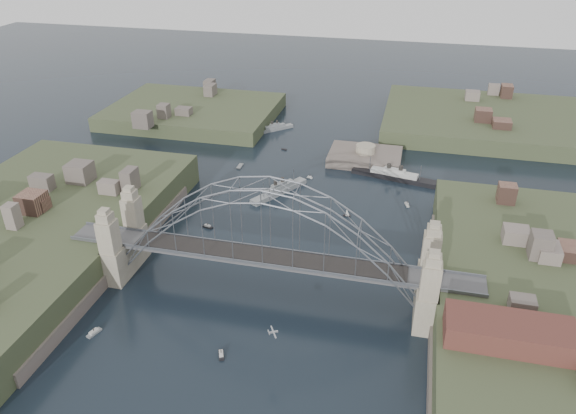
% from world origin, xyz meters
% --- Properties ---
extents(ground, '(500.00, 500.00, 0.00)m').
position_xyz_m(ground, '(0.00, 0.00, 0.00)').
color(ground, black).
rests_on(ground, ground).
extents(bridge, '(84.00, 13.80, 24.60)m').
position_xyz_m(bridge, '(0.00, 0.00, 12.32)').
color(bridge, '#4D4D50').
rests_on(bridge, ground).
extents(shore_west, '(50.50, 90.00, 12.00)m').
position_xyz_m(shore_west, '(-57.32, 0.00, 1.97)').
color(shore_west, '#3A4428').
rests_on(shore_west, ground).
extents(shore_east, '(50.50, 90.00, 12.00)m').
position_xyz_m(shore_east, '(57.32, 0.00, 1.97)').
color(shore_east, '#3A4428').
rests_on(shore_east, ground).
extents(headland_nw, '(60.00, 45.00, 9.00)m').
position_xyz_m(headland_nw, '(-55.00, 95.00, 0.50)').
color(headland_nw, '#3A4428').
rests_on(headland_nw, ground).
extents(headland_ne, '(70.00, 55.00, 9.50)m').
position_xyz_m(headland_ne, '(50.00, 110.00, 0.75)').
color(headland_ne, '#3A4428').
rests_on(headland_ne, ground).
extents(fort_island, '(22.00, 16.00, 9.40)m').
position_xyz_m(fort_island, '(12.00, 70.00, -0.34)').
color(fort_island, '#5D524A').
rests_on(fort_island, ground).
extents(wharf_shed, '(20.00, 8.00, 4.00)m').
position_xyz_m(wharf_shed, '(44.00, -14.00, 10.00)').
color(wharf_shed, '#592D26').
rests_on(wharf_shed, shore_east).
extents(naval_cruiser_near, '(12.18, 18.23, 5.88)m').
position_xyz_m(naval_cruiser_near, '(-8.54, 42.70, 0.91)').
color(naval_cruiser_near, gray).
rests_on(naval_cruiser_near, ground).
extents(naval_cruiser_far, '(11.47, 11.55, 4.83)m').
position_xyz_m(naval_cruiser_far, '(-22.19, 89.39, 0.75)').
color(naval_cruiser_far, gray).
rests_on(naval_cruiser_far, ground).
extents(ocean_liner, '(25.03, 8.45, 6.10)m').
position_xyz_m(ocean_liner, '(21.68, 59.38, 0.95)').
color(ocean_liner, black).
rests_on(ocean_liner, ground).
extents(aeroplane, '(1.88, 2.85, 0.46)m').
position_xyz_m(aeroplane, '(6.66, -20.43, 7.80)').
color(aeroplane, '#A0A3A8').
extents(small_boat_a, '(2.79, 1.55, 1.43)m').
position_xyz_m(small_boat_a, '(-21.08, 20.72, 0.28)').
color(small_boat_a, beige).
rests_on(small_boat_a, ground).
extents(small_boat_b, '(2.00, 1.07, 2.38)m').
position_xyz_m(small_boat_b, '(11.51, 34.45, 0.95)').
color(small_boat_b, beige).
rests_on(small_boat_b, ground).
extents(small_boat_c, '(1.79, 2.70, 1.43)m').
position_xyz_m(small_boat_c, '(-2.89, -20.04, 0.28)').
color(small_boat_c, beige).
rests_on(small_boat_c, ground).
extents(small_boat_d, '(1.43, 2.40, 1.43)m').
position_xyz_m(small_boat_d, '(26.20, 43.94, 0.29)').
color(small_boat_d, beige).
rests_on(small_boat_d, ground).
extents(small_boat_e, '(1.30, 3.75, 0.45)m').
position_xyz_m(small_boat_e, '(-24.56, 56.90, 0.15)').
color(small_boat_e, beige).
rests_on(small_boat_e, ground).
extents(small_boat_f, '(1.71, 0.76, 1.43)m').
position_xyz_m(small_boat_f, '(-2.21, 54.06, 0.30)').
color(small_boat_f, beige).
rests_on(small_boat_f, ground).
extents(small_boat_h, '(1.85, 1.13, 0.45)m').
position_xyz_m(small_boat_h, '(-14.67, 72.97, 0.15)').
color(small_boat_h, beige).
rests_on(small_boat_h, ground).
extents(small_boat_i, '(2.19, 0.88, 1.43)m').
position_xyz_m(small_boat_i, '(34.27, 13.94, 0.29)').
color(small_boat_i, beige).
rests_on(small_boat_i, ground).
extents(small_boat_j, '(1.87, 3.15, 1.43)m').
position_xyz_m(small_boat_j, '(-27.72, -20.22, 0.28)').
color(small_boat_j, beige).
rests_on(small_boat_j, ground).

